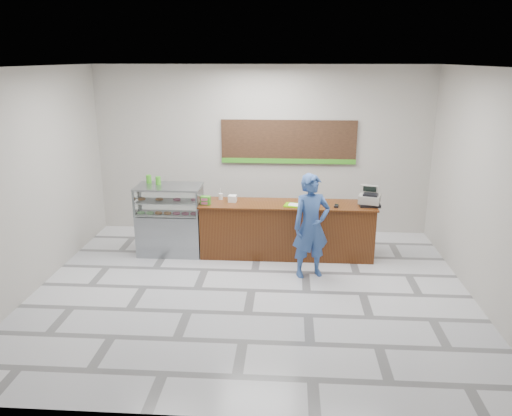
# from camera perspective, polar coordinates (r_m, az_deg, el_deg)

# --- Properties ---
(floor) EXTENTS (7.00, 7.00, 0.00)m
(floor) POSITION_cam_1_polar(r_m,az_deg,el_deg) (8.21, -0.51, -9.39)
(floor) COLOR silver
(floor) RESTS_ON ground
(back_wall) EXTENTS (7.00, 0.00, 7.00)m
(back_wall) POSITION_cam_1_polar(r_m,az_deg,el_deg) (10.53, 0.71, 6.57)
(back_wall) COLOR #B6B1A7
(back_wall) RESTS_ON floor
(ceiling) EXTENTS (7.00, 7.00, 0.00)m
(ceiling) POSITION_cam_1_polar(r_m,az_deg,el_deg) (7.36, -0.58, 15.84)
(ceiling) COLOR silver
(ceiling) RESTS_ON back_wall
(sales_counter) EXTENTS (3.26, 0.76, 1.03)m
(sales_counter) POSITION_cam_1_polar(r_m,az_deg,el_deg) (9.42, 3.54, -2.48)
(sales_counter) COLOR #5C2E12
(sales_counter) RESTS_ON floor
(display_case) EXTENTS (1.22, 0.72, 1.33)m
(display_case) POSITION_cam_1_polar(r_m,az_deg,el_deg) (9.63, -9.77, -1.26)
(display_case) COLOR gray
(display_case) RESTS_ON floor
(menu_board) EXTENTS (2.80, 0.06, 0.90)m
(menu_board) POSITION_cam_1_polar(r_m,az_deg,el_deg) (10.44, 3.74, 7.47)
(menu_board) COLOR black
(menu_board) RESTS_ON back_wall
(cash_register) EXTENTS (0.46, 0.47, 0.35)m
(cash_register) POSITION_cam_1_polar(r_m,az_deg,el_deg) (9.34, 12.85, 1.09)
(cash_register) COLOR black
(cash_register) RESTS_ON sales_counter
(card_terminal) EXTENTS (0.10, 0.16, 0.04)m
(card_terminal) POSITION_cam_1_polar(r_m,az_deg,el_deg) (9.14, 9.18, 0.23)
(card_terminal) COLOR black
(card_terminal) RESTS_ON sales_counter
(serving_tray) EXTENTS (0.43, 0.35, 0.02)m
(serving_tray) POSITION_cam_1_polar(r_m,az_deg,el_deg) (9.12, 4.51, 0.32)
(serving_tray) COLOR #5DBC00
(serving_tray) RESTS_ON sales_counter
(napkin_box) EXTENTS (0.16, 0.16, 0.12)m
(napkin_box) POSITION_cam_1_polar(r_m,az_deg,el_deg) (9.34, -2.70, 1.08)
(napkin_box) COLOR white
(napkin_box) RESTS_ON sales_counter
(straw_cup) EXTENTS (0.08, 0.08, 0.12)m
(straw_cup) POSITION_cam_1_polar(r_m,az_deg,el_deg) (9.51, -4.06, 1.32)
(straw_cup) COLOR silver
(straw_cup) RESTS_ON sales_counter
(promo_box) EXTENTS (0.18, 0.13, 0.16)m
(promo_box) POSITION_cam_1_polar(r_m,az_deg,el_deg) (9.21, -5.78, 0.87)
(promo_box) COLOR green
(promo_box) RESTS_ON sales_counter
(donut_decal) EXTENTS (0.14, 0.14, 0.00)m
(donut_decal) POSITION_cam_1_polar(r_m,az_deg,el_deg) (9.24, 6.57, 0.42)
(donut_decal) COLOR #CE5E82
(donut_decal) RESTS_ON sales_counter
(green_cup_left) EXTENTS (0.10, 0.10, 0.15)m
(green_cup_left) POSITION_cam_1_polar(r_m,az_deg,el_deg) (9.73, -12.15, 3.27)
(green_cup_left) COLOR green
(green_cup_left) RESTS_ON display_case
(green_cup_right) EXTENTS (0.10, 0.10, 0.15)m
(green_cup_right) POSITION_cam_1_polar(r_m,az_deg,el_deg) (9.57, -11.11, 3.10)
(green_cup_right) COLOR green
(green_cup_right) RESTS_ON display_case
(customer) EXTENTS (0.76, 0.63, 1.80)m
(customer) POSITION_cam_1_polar(r_m,az_deg,el_deg) (8.47, 6.31, -2.06)
(customer) COLOR #325395
(customer) RESTS_ON floor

